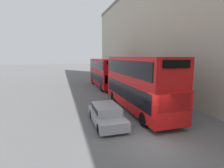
% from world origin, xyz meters
% --- Properties ---
extents(ground_plane, '(200.00, 200.00, 0.00)m').
position_xyz_m(ground_plane, '(0.00, 0.00, 0.00)').
color(ground_plane, '#5B5B5B').
extents(bus_leading, '(2.59, 10.24, 4.60)m').
position_xyz_m(bus_leading, '(1.60, 5.58, 2.53)').
color(bus_leading, red).
rests_on(bus_leading, ground).
extents(bus_second_in_queue, '(2.59, 10.14, 4.20)m').
position_xyz_m(bus_second_in_queue, '(1.60, 17.85, 2.32)').
color(bus_second_in_queue, '#A80F14').
rests_on(bus_second_in_queue, ground).
extents(car_dark_sedan, '(1.83, 4.34, 1.34)m').
position_xyz_m(car_dark_sedan, '(-1.80, 3.27, 0.71)').
color(car_dark_sedan, gray).
rests_on(car_dark_sedan, ground).
extents(pedestrian, '(0.36, 0.36, 1.68)m').
position_xyz_m(pedestrian, '(3.97, 10.58, 0.78)').
color(pedestrian, '#26262D').
rests_on(pedestrian, ground).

